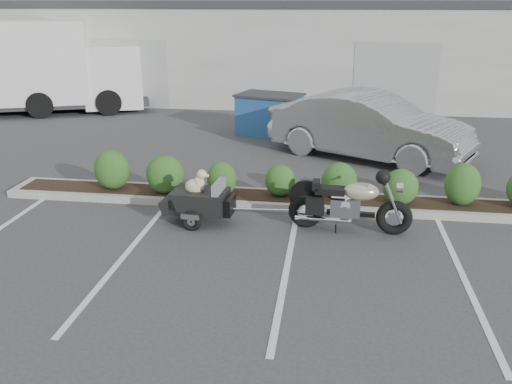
# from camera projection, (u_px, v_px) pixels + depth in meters

# --- Properties ---
(ground) EXTENTS (90.00, 90.00, 0.00)m
(ground) POSITION_uv_depth(u_px,v_px,m) (221.00, 245.00, 9.33)
(ground) COLOR #38383A
(ground) RESTS_ON ground
(planter_kerb) EXTENTS (12.00, 1.00, 0.15)m
(planter_kerb) POSITION_uv_depth(u_px,v_px,m) (289.00, 200.00, 11.23)
(planter_kerb) COLOR #9E9E93
(planter_kerb) RESTS_ON ground
(building) EXTENTS (26.00, 10.00, 4.00)m
(building) POSITION_uv_depth(u_px,v_px,m) (295.00, 47.00, 24.53)
(building) COLOR #9EA099
(building) RESTS_ON ground
(motorcycle) EXTENTS (2.25, 0.76, 1.29)m
(motorcycle) POSITION_uv_depth(u_px,v_px,m) (349.00, 205.00, 9.76)
(motorcycle) COLOR black
(motorcycle) RESTS_ON ground
(pet_trailer) EXTENTS (1.80, 1.01, 1.07)m
(pet_trailer) POSITION_uv_depth(u_px,v_px,m) (199.00, 200.00, 10.17)
(pet_trailer) COLOR black
(pet_trailer) RESTS_ON ground
(sedan) EXTENTS (5.52, 4.03, 1.73)m
(sedan) POSITION_uv_depth(u_px,v_px,m) (369.00, 126.00, 14.21)
(sedan) COLOR #B3B2BA
(sedan) RESTS_ON ground
(dumpster) EXTENTS (2.22, 1.81, 1.27)m
(dumpster) POSITION_uv_depth(u_px,v_px,m) (270.00, 114.00, 16.87)
(dumpster) COLOR #1B4C8B
(dumpster) RESTS_ON ground
(delivery_truck) EXTENTS (7.58, 4.68, 3.31)m
(delivery_truck) POSITION_uv_depth(u_px,v_px,m) (46.00, 69.00, 20.02)
(delivery_truck) COLOR silver
(delivery_truck) RESTS_ON ground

